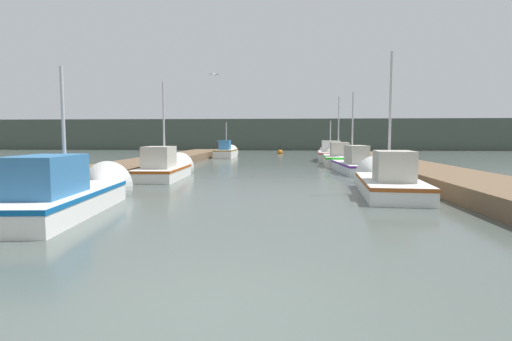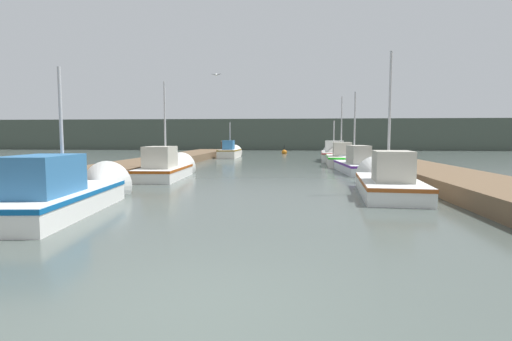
{
  "view_description": "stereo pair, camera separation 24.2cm",
  "coord_description": "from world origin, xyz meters",
  "px_view_note": "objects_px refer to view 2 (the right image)",
  "views": [
    {
      "loc": [
        0.8,
        -3.95,
        1.8
      ],
      "look_at": [
        -0.27,
        10.89,
        0.52
      ],
      "focal_mm": 28.0,
      "sensor_mm": 36.0,
      "label": 1
    },
    {
      "loc": [
        1.04,
        -3.94,
        1.8
      ],
      "look_at": [
        -0.27,
        10.89,
        0.52
      ],
      "focal_mm": 28.0,
      "sensor_mm": 36.0,
      "label": 2
    }
  ],
  "objects_px": {
    "fishing_boat_0": "(68,192)",
    "seagull_lead": "(216,75)",
    "mooring_piling_2": "(157,162)",
    "channel_buoy": "(284,152)",
    "fishing_boat_1": "(385,180)",
    "fishing_boat_6": "(231,152)",
    "mooring_piling_0": "(335,148)",
    "fishing_boat_4": "(341,158)",
    "fishing_boat_2": "(168,168)",
    "mooring_piling_1": "(223,148)",
    "fishing_boat_3": "(352,164)",
    "fishing_boat_5": "(333,154)"
  },
  "relations": [
    {
      "from": "mooring_piling_2",
      "to": "seagull_lead",
      "type": "height_order",
      "value": "seagull_lead"
    },
    {
      "from": "fishing_boat_3",
      "to": "fishing_boat_4",
      "type": "distance_m",
      "value": 4.69
    },
    {
      "from": "fishing_boat_3",
      "to": "fishing_boat_0",
      "type": "bearing_deg",
      "value": -129.51
    },
    {
      "from": "fishing_boat_0",
      "to": "fishing_boat_5",
      "type": "xyz_separation_m",
      "value": [
        8.61,
        21.2,
        0.02
      ]
    },
    {
      "from": "fishing_boat_0",
      "to": "fishing_boat_4",
      "type": "height_order",
      "value": "fishing_boat_4"
    },
    {
      "from": "fishing_boat_3",
      "to": "fishing_boat_6",
      "type": "height_order",
      "value": "fishing_boat_3"
    },
    {
      "from": "fishing_boat_0",
      "to": "seagull_lead",
      "type": "relative_size",
      "value": 10.19
    },
    {
      "from": "fishing_boat_4",
      "to": "mooring_piling_2",
      "type": "distance_m",
      "value": 11.78
    },
    {
      "from": "fishing_boat_6",
      "to": "mooring_piling_0",
      "type": "height_order",
      "value": "fishing_boat_6"
    },
    {
      "from": "fishing_boat_4",
      "to": "fishing_boat_0",
      "type": "bearing_deg",
      "value": -114.24
    },
    {
      "from": "channel_buoy",
      "to": "mooring_piling_1",
      "type": "bearing_deg",
      "value": -149.9
    },
    {
      "from": "fishing_boat_0",
      "to": "seagull_lead",
      "type": "height_order",
      "value": "seagull_lead"
    },
    {
      "from": "fishing_boat_2",
      "to": "mooring_piling_1",
      "type": "xyz_separation_m",
      "value": [
        -1.12,
        20.71,
        0.27
      ]
    },
    {
      "from": "mooring_piling_0",
      "to": "fishing_boat_2",
      "type": "bearing_deg",
      "value": -113.38
    },
    {
      "from": "fishing_boat_1",
      "to": "channel_buoy",
      "type": "height_order",
      "value": "fishing_boat_1"
    },
    {
      "from": "seagull_lead",
      "to": "channel_buoy",
      "type": "bearing_deg",
      "value": 86.24
    },
    {
      "from": "mooring_piling_0",
      "to": "channel_buoy",
      "type": "bearing_deg",
      "value": 162.05
    },
    {
      "from": "fishing_boat_0",
      "to": "fishing_boat_5",
      "type": "distance_m",
      "value": 22.88
    },
    {
      "from": "fishing_boat_4",
      "to": "fishing_boat_2",
      "type": "bearing_deg",
      "value": -131.76
    },
    {
      "from": "fishing_boat_6",
      "to": "fishing_boat_2",
      "type": "bearing_deg",
      "value": -89.8
    },
    {
      "from": "mooring_piling_2",
      "to": "seagull_lead",
      "type": "bearing_deg",
      "value": 52.22
    },
    {
      "from": "channel_buoy",
      "to": "seagull_lead",
      "type": "height_order",
      "value": "seagull_lead"
    },
    {
      "from": "fishing_boat_4",
      "to": "fishing_boat_6",
      "type": "xyz_separation_m",
      "value": [
        -8.29,
        8.32,
        0.02
      ]
    },
    {
      "from": "fishing_boat_1",
      "to": "fishing_boat_6",
      "type": "height_order",
      "value": "fishing_boat_1"
    },
    {
      "from": "mooring_piling_2",
      "to": "fishing_boat_4",
      "type": "bearing_deg",
      "value": 35.83
    },
    {
      "from": "mooring_piling_0",
      "to": "fishing_boat_4",
      "type": "bearing_deg",
      "value": -94.86
    },
    {
      "from": "mooring_piling_2",
      "to": "seagull_lead",
      "type": "distance_m",
      "value": 5.95
    },
    {
      "from": "mooring_piling_2",
      "to": "channel_buoy",
      "type": "bearing_deg",
      "value": 75.72
    },
    {
      "from": "mooring_piling_1",
      "to": "fishing_boat_5",
      "type": "bearing_deg",
      "value": -37.15
    },
    {
      "from": "fishing_boat_0",
      "to": "mooring_piling_2",
      "type": "xyz_separation_m",
      "value": [
        -1.0,
        9.39,
        0.15
      ]
    },
    {
      "from": "mooring_piling_2",
      "to": "mooring_piling_1",
      "type": "bearing_deg",
      "value": 90.25
    },
    {
      "from": "fishing_boat_0",
      "to": "fishing_boat_6",
      "type": "relative_size",
      "value": 1.19
    },
    {
      "from": "fishing_boat_4",
      "to": "channel_buoy",
      "type": "bearing_deg",
      "value": 107.18
    },
    {
      "from": "fishing_boat_1",
      "to": "channel_buoy",
      "type": "bearing_deg",
      "value": 103.12
    },
    {
      "from": "fishing_boat_0",
      "to": "fishing_boat_5",
      "type": "relative_size",
      "value": 0.9
    },
    {
      "from": "fishing_boat_3",
      "to": "channel_buoy",
      "type": "distance_m",
      "value": 20.68
    },
    {
      "from": "fishing_boat_0",
      "to": "fishing_boat_5",
      "type": "bearing_deg",
      "value": 62.24
    },
    {
      "from": "fishing_boat_1",
      "to": "fishing_boat_6",
      "type": "distance_m",
      "value": 22.18
    },
    {
      "from": "seagull_lead",
      "to": "mooring_piling_2",
      "type": "bearing_deg",
      "value": -121.73
    },
    {
      "from": "fishing_boat_3",
      "to": "fishing_boat_5",
      "type": "relative_size",
      "value": 0.96
    },
    {
      "from": "fishing_boat_1",
      "to": "fishing_boat_2",
      "type": "height_order",
      "value": "fishing_boat_1"
    },
    {
      "from": "fishing_boat_4",
      "to": "mooring_piling_0",
      "type": "bearing_deg",
      "value": 88.59
    },
    {
      "from": "fishing_boat_1",
      "to": "fishing_boat_3",
      "type": "distance_m",
      "value": 7.59
    },
    {
      "from": "mooring_piling_2",
      "to": "seagull_lead",
      "type": "xyz_separation_m",
      "value": [
        2.36,
        3.05,
        4.53
      ]
    },
    {
      "from": "fishing_boat_1",
      "to": "fishing_boat_4",
      "type": "height_order",
      "value": "fishing_boat_1"
    },
    {
      "from": "fishing_boat_3",
      "to": "fishing_boat_6",
      "type": "distance_m",
      "value": 15.45
    },
    {
      "from": "fishing_boat_6",
      "to": "mooring_piling_0",
      "type": "bearing_deg",
      "value": 31.91
    },
    {
      "from": "fishing_boat_1",
      "to": "seagull_lead",
      "type": "distance_m",
      "value": 12.02
    },
    {
      "from": "channel_buoy",
      "to": "fishing_boat_5",
      "type": "bearing_deg",
      "value": -70.13
    },
    {
      "from": "fishing_boat_6",
      "to": "mooring_piling_1",
      "type": "distance_m",
      "value": 4.17
    }
  ]
}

